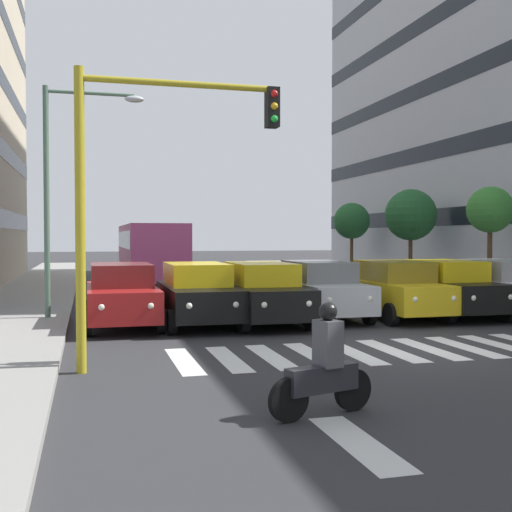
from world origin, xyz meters
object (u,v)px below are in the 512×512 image
car_0 (502,287)px  car_2 (396,289)px  car_4 (263,293)px  bus_behind_traffic (150,249)px  car_1 (447,288)px  car_3 (320,289)px  car_6 (122,295)px  street_tree_3 (352,221)px  traffic_light_gantry (140,172)px  motorcycle_with_rider (324,369)px  street_tree_1 (490,210)px  street_lamp_right (64,175)px  car_5 (197,294)px  street_tree_2 (411,215)px

car_0 → car_2: size_ratio=1.00×
car_4 → bus_behind_traffic: (1.80, -14.21, 0.97)m
car_1 → car_3: size_ratio=1.00×
car_2 → car_6: same height
street_tree_3 → traffic_light_gantry: bearing=58.8°
car_0 → motorcycle_with_rider: size_ratio=2.68×
car_0 → street_tree_1: 6.92m
street_tree_1 → car_4: bearing=26.4°
car_1 → motorcycle_with_rider: 11.84m
car_1 → street_lamp_right: (11.29, -1.75, 3.33)m
car_4 → traffic_light_gantry: size_ratio=0.81×
car_1 → bus_behind_traffic: bus_behind_traffic is taller
car_4 → bus_behind_traffic: bus_behind_traffic is taller
car_5 → car_0: bearing=178.9°
car_5 → motorcycle_with_rider: size_ratio=2.68×
car_3 → street_tree_1: size_ratio=1.02×
car_4 → bus_behind_traffic: bearing=-82.8°
motorcycle_with_rider → car_1: bearing=-129.4°
car_2 → street_tree_1: size_ratio=1.02×
car_2 → bus_behind_traffic: bus_behind_traffic is taller
car_0 → street_tree_3: size_ratio=1.02×
car_0 → street_tree_1: street_tree_1 is taller
street_tree_3 → bus_behind_traffic: bearing=20.1°
car_1 → car_3: bearing=-7.0°
motorcycle_with_rider → street_tree_3: street_tree_3 is taller
car_4 → street_tree_2: bearing=-133.1°
street_tree_1 → motorcycle_with_rider: bearing=48.7°
motorcycle_with_rider → street_tree_1: street_tree_1 is taller
car_1 → car_2: 1.71m
car_5 → bus_behind_traffic: 13.99m
street_tree_2 → car_5: bearing=41.9°
car_6 → motorcycle_with_rider: 9.70m
bus_behind_traffic → car_4: bearing=97.2°
car_3 → street_lamp_right: size_ratio=0.67×
street_tree_3 → car_5: bearing=55.9°
car_2 → bus_behind_traffic: size_ratio=0.42×
car_0 → car_5: (9.54, -0.19, 0.00)m
car_4 → motorcycle_with_rider: size_ratio=2.68×
car_1 → car_3: (3.96, -0.49, 0.00)m
motorcycle_with_rider → bus_behind_traffic: bearing=-89.5°
car_3 → car_4: same height
street_tree_1 → street_tree_3: size_ratio=1.00×
car_2 → street_tree_3: street_tree_3 is taller
car_1 → street_tree_2: street_tree_2 is taller
bus_behind_traffic → street_lamp_right: 12.98m
bus_behind_traffic → street_tree_1: street_tree_1 is taller
street_lamp_right → street_tree_1: street_lamp_right is taller
car_0 → street_tree_2: bearing=-105.0°
car_0 → bus_behind_traffic: 17.09m
street_tree_2 → car_2: bearing=59.7°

